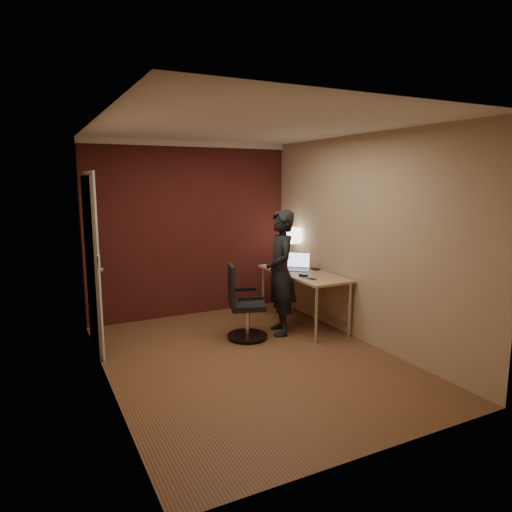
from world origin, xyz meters
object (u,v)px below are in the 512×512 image
object	(u,v)px
laptop	(298,265)
person	(281,273)
desk	(308,281)
wallet	(315,269)
office_chair	(243,307)
mouse	(304,275)
desk_lamp	(291,236)
phone	(312,279)

from	to	relation	value
laptop	person	world-z (taller)	person
desk	laptop	world-z (taller)	laptop
desk	wallet	world-z (taller)	wallet
desk	office_chair	distance (m)	1.08
laptop	office_chair	distance (m)	1.15
laptop	wallet	size ratio (longest dim) A/B	3.81
desk	mouse	distance (m)	0.35
wallet	person	size ratio (longest dim) A/B	0.07
desk	desk_lamp	bearing A→B (deg)	80.96
desk	phone	xyz separation A→B (m)	(-0.21, -0.41, 0.13)
person	laptop	bearing A→B (deg)	144.55
laptop	phone	distance (m)	0.65
desk_lamp	laptop	size ratio (longest dim) A/B	1.28
office_chair	desk_lamp	bearing A→B (deg)	33.88
mouse	person	distance (m)	0.32
desk_lamp	phone	distance (m)	1.15
mouse	person	bearing A→B (deg)	144.68
mouse	phone	world-z (taller)	mouse
mouse	office_chair	bearing A→B (deg)	150.33
laptop	wallet	world-z (taller)	laptop
desk_lamp	laptop	distance (m)	0.55
laptop	phone	size ratio (longest dim) A/B	3.64
desk	phone	world-z (taller)	phone
phone	office_chair	world-z (taller)	office_chair
laptop	office_chair	size ratio (longest dim) A/B	0.45
office_chair	mouse	bearing A→B (deg)	-5.19
desk_lamp	mouse	world-z (taller)	desk_lamp
desk_lamp	office_chair	world-z (taller)	desk_lamp
laptop	wallet	bearing A→B (deg)	-34.94
desk_lamp	mouse	bearing A→B (deg)	-110.31
mouse	office_chair	xyz separation A→B (m)	(-0.83, 0.08, -0.34)
mouse	phone	size ratio (longest dim) A/B	0.87
desk_lamp	mouse	size ratio (longest dim) A/B	5.35
laptop	mouse	distance (m)	0.48
wallet	person	xyz separation A→B (m)	(-0.69, -0.24, 0.06)
desk_lamp	wallet	world-z (taller)	desk_lamp
desk	person	bearing A→B (deg)	-161.95
desk	wallet	bearing A→B (deg)	23.51
person	office_chair	bearing A→B (deg)	-75.24
person	phone	bearing A→B (deg)	69.27
laptop	person	distance (m)	0.62
desk	wallet	size ratio (longest dim) A/B	13.64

